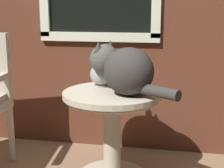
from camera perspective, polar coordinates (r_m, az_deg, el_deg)
The scene contains 3 objects.
wicker_side_table at distance 2.22m, azimuth 0.00°, elevation -5.84°, with size 0.63×0.63×0.60m.
cat at distance 2.08m, azimuth 2.05°, elevation 2.49°, with size 0.59×0.44×0.32m.
pewter_vase_with_ivy at distance 2.29m, azimuth -1.88°, elevation 1.96°, with size 0.14×0.14×0.28m.
Camera 1 is at (0.60, -1.76, 1.13)m, focal length 54.95 mm.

